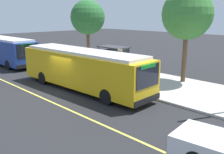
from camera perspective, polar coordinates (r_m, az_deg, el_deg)
The scene contains 11 objects.
ground_plane at distance 19.36m, azimuth -10.19°, elevation -2.84°, with size 120.00×120.00×0.00m, color #232326.
sidewalk_curb at distance 23.10m, azimuth 2.18°, elevation 0.26°, with size 44.00×6.40×0.15m, color #B7B2A8.
lane_stripe_center at distance 18.29m, azimuth -15.91°, elevation -4.14°, with size 36.00×0.14×0.01m, color #E0D64C.
transit_bus_main at distance 18.93m, azimuth -6.57°, elevation 1.96°, with size 11.86×3.07×2.95m.
transit_bus_second at distance 31.05m, azimuth -22.55°, elevation 5.59°, with size 10.30×2.81×2.95m.
bus_shelter at distance 23.67m, azimuth 0.28°, elevation 5.14°, with size 2.90×1.60×2.48m.
waiting_bench at distance 23.76m, azimuth 0.18°, elevation 2.03°, with size 1.60×0.48×0.95m.
route_sign_post at distance 19.72m, azimuth 1.80°, elevation 3.52°, with size 0.44×0.08×2.80m.
pedestrian_commuter at distance 22.95m, azimuth -3.30°, elevation 2.82°, with size 0.24×0.40×1.69m.
street_tree_near_shelter at distance 21.04m, azimuth 16.33°, elevation 13.14°, with size 3.91×3.91×7.26m.
street_tree_upstreet at distance 28.35m, azimuth -5.41°, elevation 12.99°, with size 3.68×3.68×6.83m.
Camera 1 is at (15.48, -10.28, 5.44)m, focal length 41.27 mm.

